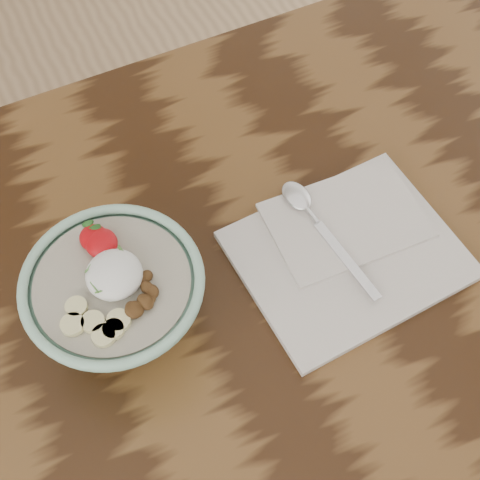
% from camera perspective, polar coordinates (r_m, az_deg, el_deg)
% --- Properties ---
extents(table, '(1.60, 0.90, 0.75)m').
position_cam_1_polar(table, '(0.88, -0.33, -9.25)').
color(table, black).
rests_on(table, ground).
extents(breakfast_bowl, '(0.20, 0.20, 0.13)m').
position_cam_1_polar(breakfast_bowl, '(0.75, -10.41, -4.96)').
color(breakfast_bowl, '#98CCB3').
rests_on(breakfast_bowl, table).
extents(napkin, '(0.28, 0.23, 0.02)m').
position_cam_1_polar(napkin, '(0.85, 9.14, -0.60)').
color(napkin, silver).
rests_on(napkin, table).
extents(spoon, '(0.04, 0.20, 0.01)m').
position_cam_1_polar(spoon, '(0.85, 5.89, 2.45)').
color(spoon, silver).
rests_on(spoon, napkin).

